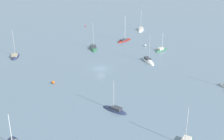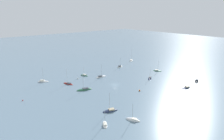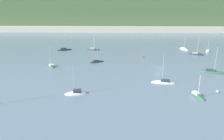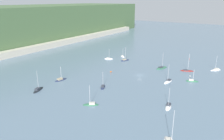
% 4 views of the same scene
% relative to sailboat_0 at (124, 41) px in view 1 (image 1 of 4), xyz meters
% --- Properties ---
extents(ground_plane, '(600.00, 600.00, 0.00)m').
position_rel_sailboat_0_xyz_m(ground_plane, '(-21.81, 19.69, -0.10)').
color(ground_plane, slate).
extents(sailboat_0, '(4.73, 7.76, 10.80)m').
position_rel_sailboat_0_xyz_m(sailboat_0, '(0.00, 0.00, 0.00)').
color(sailboat_0, maroon).
rests_on(sailboat_0, ground_plane).
extents(sailboat_2, '(6.82, 4.90, 8.16)m').
position_rel_sailboat_0_xyz_m(sailboat_2, '(-46.81, 27.01, 0.01)').
color(sailboat_2, '#232D4C').
rests_on(sailboat_2, ground_plane).
extents(sailboat_3, '(6.96, 6.27, 9.53)m').
position_rel_sailboat_0_xyz_m(sailboat_3, '(10.68, -13.90, 0.04)').
color(sailboat_3, silver).
rests_on(sailboat_3, ground_plane).
extents(sailboat_7, '(7.96, 3.28, 10.31)m').
position_rel_sailboat_0_xyz_m(sailboat_7, '(-23.16, 3.28, 0.00)').
color(sailboat_7, silver).
rests_on(sailboat_7, ground_plane).
extents(sailboat_9, '(7.50, 4.83, 10.14)m').
position_rel_sailboat_0_xyz_m(sailboat_9, '(0.26, 41.77, 0.00)').
color(sailboat_9, '#232D4C').
rests_on(sailboat_9, ground_plane).
extents(sailboat_10, '(3.81, 6.58, 7.09)m').
position_rel_sailboat_0_xyz_m(sailboat_10, '(-15.89, -6.76, 0.01)').
color(sailboat_10, '#2D6647').
rests_on(sailboat_10, ground_plane).
extents(sailboat_13, '(9.34, 5.42, 10.57)m').
position_rel_sailboat_0_xyz_m(sailboat_13, '(-3.03, 14.28, -0.02)').
color(sailboat_13, '#2D6647').
rests_on(sailboat_13, ground_plane).
extents(mooring_buoy_0, '(0.52, 0.52, 0.52)m').
position_rel_sailboat_0_xyz_m(mooring_buoy_0, '(27.77, 5.54, 0.16)').
color(mooring_buoy_0, red).
rests_on(mooring_buoy_0, ground_plane).
extents(mooring_buoy_1, '(0.86, 0.86, 0.86)m').
position_rel_sailboat_0_xyz_m(mooring_buoy_1, '(-26.22, 35.94, 0.33)').
color(mooring_buoy_1, orange).
rests_on(mooring_buoy_1, ground_plane).
extents(mooring_buoy_2, '(0.81, 0.81, 0.81)m').
position_rel_sailboat_0_xyz_m(mooring_buoy_2, '(-9.19, -4.08, 0.31)').
color(mooring_buoy_2, white).
rests_on(mooring_buoy_2, ground_plane).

